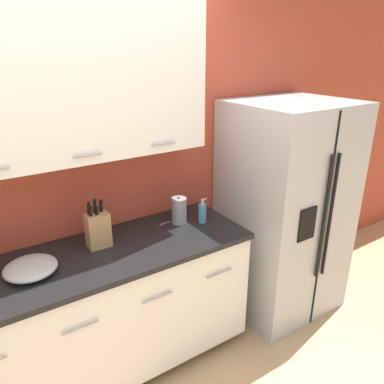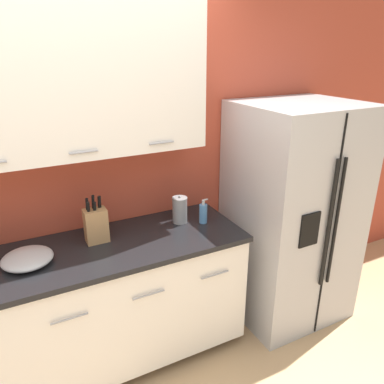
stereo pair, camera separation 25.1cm
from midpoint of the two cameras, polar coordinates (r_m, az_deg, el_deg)
wall_back at (r=2.42m, az=-16.84°, el=5.87°), size 10.00×0.39×2.60m
counter_unit at (r=2.63m, az=-11.07°, el=-16.96°), size 1.93×0.64×0.92m
refrigerator at (r=3.05m, az=17.21°, el=-3.29°), size 0.86×0.80×1.72m
knife_block at (r=2.40m, az=-11.56°, el=-4.98°), size 0.14×0.10×0.31m
soap_dispenser at (r=2.63m, az=4.47°, el=-3.30°), size 0.06×0.06×0.18m
steel_canister at (r=2.62m, az=0.87°, el=-2.79°), size 0.11×0.11×0.20m
mixing_bowl at (r=2.31m, az=-20.97°, el=-9.52°), size 0.28×0.28×0.07m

